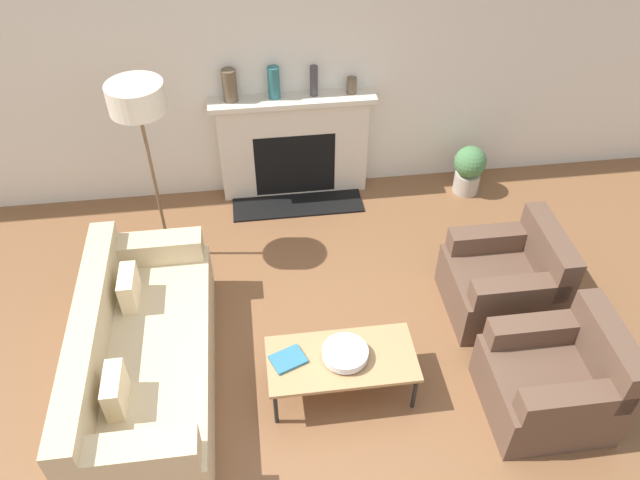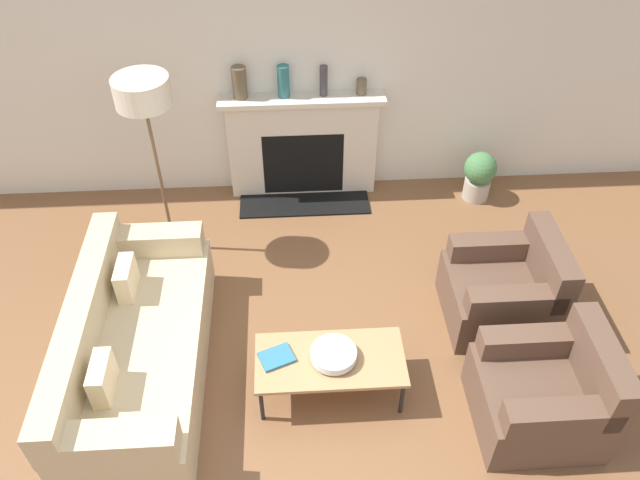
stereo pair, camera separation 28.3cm
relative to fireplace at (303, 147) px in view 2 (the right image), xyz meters
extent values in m
plane|color=brown|center=(-0.09, -2.73, -0.55)|extent=(18.00, 18.00, 0.00)
cube|color=silver|center=(-0.09, 0.14, 0.90)|extent=(18.00, 0.06, 2.90)
cube|color=beige|center=(0.00, 0.01, -0.01)|extent=(1.52, 0.20, 1.09)
cube|color=black|center=(0.00, -0.07, -0.16)|extent=(0.83, 0.04, 0.71)
cube|color=black|center=(0.00, -0.27, -0.54)|extent=(1.37, 0.40, 0.02)
cube|color=beige|center=(0.00, -0.02, 0.56)|extent=(1.64, 0.28, 0.05)
cube|color=#CCB78E|center=(-1.34, -2.34, -0.33)|extent=(0.92, 2.13, 0.46)
cube|color=#CCB78E|center=(-1.71, -2.34, 0.08)|extent=(0.20, 2.13, 0.35)
cube|color=#CCB78E|center=(-1.34, -3.30, 0.01)|extent=(0.85, 0.22, 0.22)
cube|color=#CCB78E|center=(-1.34, -1.39, 0.01)|extent=(0.85, 0.22, 0.22)
cube|color=beige|center=(-1.48, -2.82, 0.04)|extent=(0.12, 0.32, 0.28)
cube|color=beige|center=(-1.48, -1.86, 0.04)|extent=(0.12, 0.32, 0.28)
cube|color=brown|center=(1.58, -2.95, -0.34)|extent=(0.86, 0.81, 0.44)
cube|color=brown|center=(1.93, -2.95, 0.08)|extent=(0.18, 0.81, 0.40)
cube|color=brown|center=(1.58, -2.63, -0.02)|extent=(0.78, 0.18, 0.19)
cube|color=brown|center=(1.58, -3.26, -0.02)|extent=(0.78, 0.18, 0.19)
cube|color=brown|center=(1.58, -1.92, -0.34)|extent=(0.86, 0.81, 0.44)
cube|color=brown|center=(1.93, -1.92, 0.08)|extent=(0.18, 0.81, 0.40)
cube|color=brown|center=(1.58, -1.60, -0.02)|extent=(0.78, 0.18, 0.19)
cube|color=brown|center=(1.58, -2.23, -0.02)|extent=(0.78, 0.18, 0.19)
cube|color=tan|center=(0.10, -2.59, -0.18)|extent=(1.12, 0.55, 0.03)
cylinder|color=black|center=(-0.42, -2.83, -0.38)|extent=(0.03, 0.03, 0.35)
cylinder|color=black|center=(0.62, -2.83, -0.38)|extent=(0.03, 0.03, 0.35)
cylinder|color=black|center=(-0.42, -2.36, -0.38)|extent=(0.03, 0.03, 0.35)
cylinder|color=black|center=(0.62, -2.36, -0.38)|extent=(0.03, 0.03, 0.35)
cylinder|color=silver|center=(0.12, -2.59, -0.16)|extent=(0.12, 0.12, 0.02)
cylinder|color=silver|center=(0.12, -2.59, -0.12)|extent=(0.35, 0.35, 0.06)
cube|color=teal|center=(-0.30, -2.56, -0.16)|extent=(0.30, 0.26, 0.02)
cylinder|color=brown|center=(-1.31, -0.85, -0.54)|extent=(0.34, 0.34, 0.03)
cylinder|color=brown|center=(-1.31, -0.85, 0.27)|extent=(0.03, 0.03, 1.58)
cylinder|color=beige|center=(-1.31, -0.85, 1.14)|extent=(0.46, 0.46, 0.24)
cylinder|color=brown|center=(-0.59, 0.01, 0.74)|extent=(0.14, 0.14, 0.32)
cylinder|color=#28666B|center=(-0.17, 0.01, 0.74)|extent=(0.12, 0.12, 0.32)
cylinder|color=#3D383D|center=(0.21, 0.01, 0.73)|extent=(0.08, 0.08, 0.30)
cylinder|color=brown|center=(0.58, 0.01, 0.66)|extent=(0.10, 0.10, 0.16)
cylinder|color=#B2A899|center=(1.84, -0.24, -0.44)|extent=(0.27, 0.27, 0.23)
sphere|color=#477A47|center=(1.84, -0.24, -0.18)|extent=(0.34, 0.34, 0.34)
camera|label=1|loc=(-0.43, -5.42, 3.59)|focal=35.00mm
camera|label=2|loc=(-0.15, -5.44, 3.59)|focal=35.00mm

